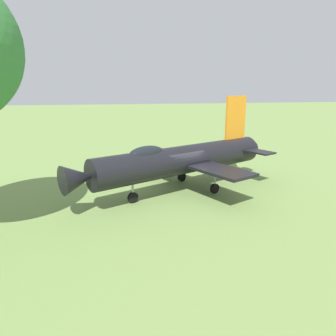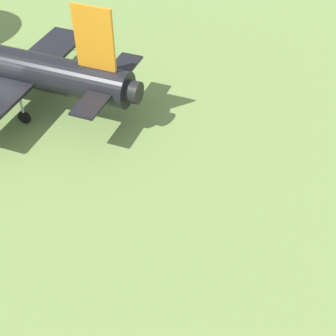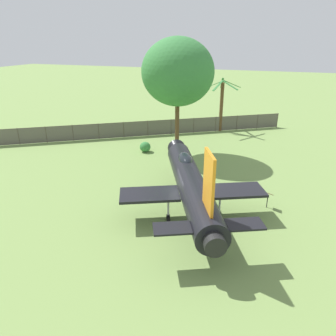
# 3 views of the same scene
# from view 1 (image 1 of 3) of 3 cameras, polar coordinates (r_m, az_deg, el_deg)

# --- Properties ---
(ground_plane) EXTENTS (200.00, 200.00, 0.00)m
(ground_plane) POSITION_cam_1_polar(r_m,az_deg,el_deg) (19.38, 2.70, -4.07)
(ground_plane) COLOR #75934C
(display_jet) EXTENTS (8.88, 13.01, 5.61)m
(display_jet) POSITION_cam_1_polar(r_m,az_deg,el_deg) (18.62, 1.90, 1.48)
(display_jet) COLOR black
(display_jet) RESTS_ON ground_plane
(info_plaque) EXTENTS (0.71, 0.61, 1.14)m
(info_plaque) POSITION_cam_1_polar(r_m,az_deg,el_deg) (23.10, -5.63, 1.13)
(info_plaque) COLOR #333333
(info_plaque) RESTS_ON ground_plane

